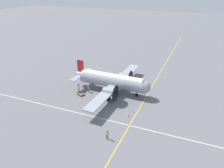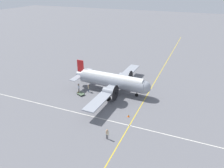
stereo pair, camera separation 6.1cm
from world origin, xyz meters
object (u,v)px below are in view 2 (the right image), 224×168
Objects in this scene: suitcase_near_door at (78,93)px; traffic_cone at (128,116)px; crew_foreground at (107,133)px; airliner_main at (114,81)px; passenger_boarding at (79,87)px; baggage_cart at (81,94)px; ramp_agent at (89,88)px.

traffic_cone is (-4.11, -12.79, -0.03)m from suitcase_near_door.
suitcase_near_door is (11.12, 11.76, -0.82)m from crew_foreground.
airliner_main is at bearing 37.11° from traffic_cone.
airliner_main is 7.82m from passenger_boarding.
baggage_cart is at bearing 30.13° from passenger_boarding.
airliner_main reaches higher than baggage_cart.
suitcase_near_door reaches higher than traffic_cone.
suitcase_near_door is at bearing 72.18° from traffic_cone.
baggage_cart is at bearing 71.70° from traffic_cone.
baggage_cart is (-0.12, -0.71, 0.02)m from suitcase_near_door.
traffic_cone is at bearing -107.82° from suitcase_near_door.
crew_foreground reaches higher than baggage_cart.
crew_foreground is at bearing -133.38° from suitcase_near_door.
passenger_boarding is at bearing 68.72° from traffic_cone.
passenger_boarding is 1.07× the size of ramp_agent.
traffic_cone is at bearing -51.14° from airliner_main.
traffic_cone is at bearing -81.43° from crew_foreground.
suitcase_near_door is (-1.71, 1.64, -0.78)m from ramp_agent.
traffic_cone is at bearing 6.85° from baggage_cart.
baggage_cart is (11.00, 11.05, -0.81)m from crew_foreground.
crew_foreground is at bearing 18.81° from ramp_agent.
crew_foreground is 3.20× the size of suitcase_near_door.
traffic_cone is (-5.82, -11.15, -0.81)m from ramp_agent.
crew_foreground reaches higher than suitcase_near_door.
airliner_main is at bearing 94.49° from ramp_agent.
baggage_cart is 12.72m from traffic_cone.
crew_foreground is 1.05× the size of ramp_agent.
passenger_boarding is (12.14, 12.16, 0.06)m from crew_foreground.
baggage_cart is 4.01× the size of traffic_cone.
airliner_main reaches higher than suitcase_near_door.
airliner_main is 13.59× the size of passenger_boarding.
baggage_cart is at bearing -46.50° from ramp_agent.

